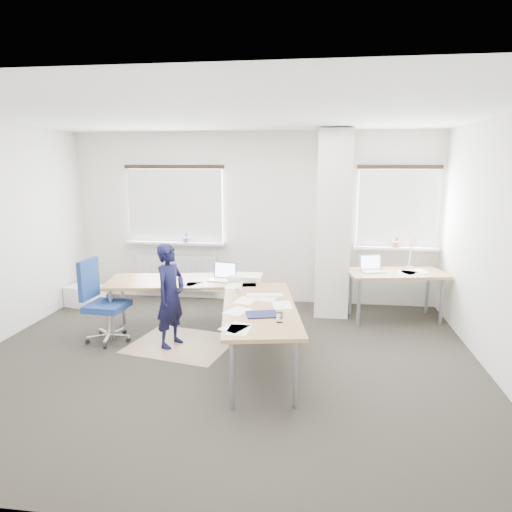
# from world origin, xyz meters

# --- Properties ---
(ground) EXTENTS (6.00, 6.00, 0.00)m
(ground) POSITION_xyz_m (0.00, 0.00, 0.00)
(ground) COLOR black
(ground) RESTS_ON ground
(room_shell) EXTENTS (6.04, 5.04, 2.82)m
(room_shell) POSITION_xyz_m (0.18, 0.45, 1.75)
(room_shell) COLOR silver
(room_shell) RESTS_ON ground
(floor_mat) EXTENTS (1.43, 1.29, 0.01)m
(floor_mat) POSITION_xyz_m (-0.63, 0.44, 0.00)
(floor_mat) COLOR #9C7C55
(floor_mat) RESTS_ON ground
(white_crate) EXTENTS (0.62, 0.49, 0.33)m
(white_crate) POSITION_xyz_m (-2.68, 1.81, 0.16)
(white_crate) COLOR white
(white_crate) RESTS_ON ground
(desk_main) EXTENTS (2.82, 2.63, 0.96)m
(desk_main) POSITION_xyz_m (-0.10, 0.43, 0.69)
(desk_main) COLOR brown
(desk_main) RESTS_ON ground
(desk_side) EXTENTS (1.50, 0.93, 1.22)m
(desk_side) POSITION_xyz_m (2.23, 1.81, 0.69)
(desk_side) COLOR brown
(desk_side) RESTS_ON ground
(task_chair) EXTENTS (0.59, 0.58, 1.09)m
(task_chair) POSITION_xyz_m (-1.65, 0.42, 0.30)
(task_chair) COLOR navy
(task_chair) RESTS_ON ground
(person) EXTENTS (0.45, 0.56, 1.32)m
(person) POSITION_xyz_m (-0.74, 0.39, 0.66)
(person) COLOR black
(person) RESTS_ON ground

